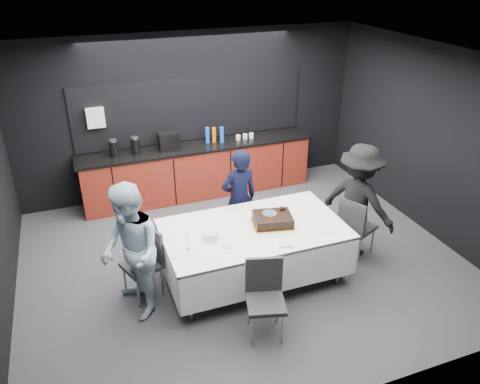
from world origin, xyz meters
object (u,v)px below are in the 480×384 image
(person_right, at_px, (358,202))
(chair_right, at_px, (355,224))
(plate_stack, at_px, (211,235))
(cake_assembly, at_px, (273,219))
(person_center, at_px, (239,199))
(party_table, at_px, (254,237))
(chair_left, at_px, (147,258))
(chair_near, at_px, (265,292))
(person_left, at_px, (131,253))
(champagne_flute, at_px, (187,238))

(person_right, bearing_deg, chair_right, 112.97)
(plate_stack, relative_size, chair_right, 0.22)
(cake_assembly, distance_m, person_center, 0.85)
(party_table, xyz_separation_m, chair_right, (1.51, -0.04, -0.11))
(chair_left, relative_size, chair_near, 1.00)
(cake_assembly, relative_size, person_left, 0.35)
(party_table, height_order, person_center, person_center)
(party_table, height_order, plate_stack, plate_stack)
(champagne_flute, height_order, person_right, person_right)
(plate_stack, distance_m, person_center, 1.13)
(party_table, xyz_separation_m, person_right, (1.58, 0.04, 0.20))
(party_table, bearing_deg, champagne_flute, -168.65)
(plate_stack, xyz_separation_m, chair_left, (-0.77, 0.22, -0.30))
(chair_near, distance_m, person_left, 1.60)
(cake_assembly, bearing_deg, champagne_flute, -170.96)
(champagne_flute, xyz_separation_m, chair_near, (0.67, -0.77, -0.40))
(champagne_flute, bearing_deg, chair_right, 3.49)
(person_left, bearing_deg, plate_stack, 84.11)
(cake_assembly, xyz_separation_m, plate_stack, (-0.85, -0.05, -0.01))
(person_center, bearing_deg, chair_right, 143.28)
(chair_near, distance_m, person_center, 1.83)
(chair_right, distance_m, person_left, 3.10)
(plate_stack, bearing_deg, chair_right, 0.38)
(party_table, distance_m, chair_left, 1.37)
(champagne_flute, distance_m, person_right, 2.50)
(party_table, distance_m, plate_stack, 0.62)
(cake_assembly, height_order, person_left, person_left)
(champagne_flute, xyz_separation_m, person_left, (-0.66, 0.07, -0.09))
(champagne_flute, height_order, chair_left, champagne_flute)
(champagne_flute, relative_size, chair_left, 0.24)
(chair_left, height_order, person_center, person_center)
(party_table, distance_m, champagne_flute, 0.98)
(chair_right, distance_m, chair_near, 1.98)
(party_table, relative_size, chair_left, 2.51)
(party_table, height_order, chair_right, chair_right)
(cake_assembly, relative_size, chair_near, 0.64)
(chair_left, bearing_deg, person_left, -126.00)
(champagne_flute, height_order, chair_near, champagne_flute)
(chair_right, bearing_deg, person_left, -178.61)
(chair_right, distance_m, person_right, 0.32)
(chair_near, relative_size, person_center, 0.61)
(cake_assembly, bearing_deg, party_table, -179.06)
(cake_assembly, relative_size, person_right, 0.35)
(chair_left, bearing_deg, chair_right, -4.19)
(plate_stack, relative_size, chair_near, 0.22)
(cake_assembly, relative_size, plate_stack, 2.92)
(champagne_flute, bearing_deg, person_left, 173.66)
(party_table, relative_size, person_right, 1.39)
(cake_assembly, bearing_deg, plate_stack, -176.43)
(chair_right, distance_m, person_center, 1.66)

